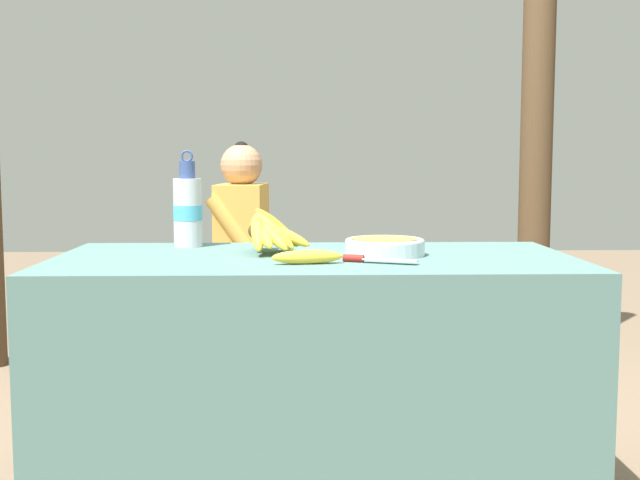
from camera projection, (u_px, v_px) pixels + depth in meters
name	position (u px, v px, depth m)	size (l,w,h in m)	color
market_counter	(314.00, 376.00, 2.26)	(1.44, 0.73, 0.69)	#4C706B
banana_bunch_ripe	(269.00, 231.00, 2.29)	(0.19, 0.27, 0.14)	#4C381E
serving_bowl	(385.00, 246.00, 2.25)	(0.22, 0.22, 0.05)	silver
water_bottle	(188.00, 210.00, 2.46)	(0.09, 0.09, 0.30)	silver
loose_banana_front	(307.00, 257.00, 2.06)	(0.19, 0.07, 0.04)	gold
knife	(369.00, 259.00, 2.09)	(0.19, 0.10, 0.02)	#BCBCC1
wooden_bench	(261.00, 299.00, 3.57)	(1.70, 0.32, 0.39)	brown
seated_vendor	(232.00, 243.00, 3.51)	(0.42, 0.40, 1.03)	#232328
banana_bunch_green	(373.00, 273.00, 3.57)	(0.15, 0.27, 0.11)	#4C381E
support_post_far	(537.00, 106.00, 3.67)	(0.15, 0.15, 2.39)	#4C3823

